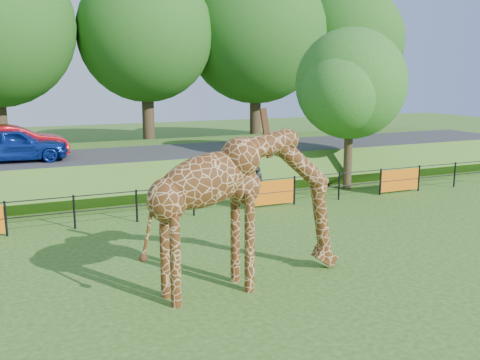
{
  "coord_description": "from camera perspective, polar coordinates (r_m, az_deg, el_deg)",
  "views": [
    {
      "loc": [
        -5.81,
        -9.17,
        4.83
      ],
      "look_at": [
        -0.03,
        3.95,
        2.0
      ],
      "focal_mm": 40.0,
      "sensor_mm": 36.0,
      "label": 1
    }
  ],
  "objects": [
    {
      "name": "ground",
      "position": [
        11.88,
        8.03,
        -12.94
      ],
      "size": [
        90.0,
        90.0,
        0.0
      ],
      "primitive_type": "plane",
      "color": "#295415",
      "rests_on": "ground"
    },
    {
      "name": "giraffe",
      "position": [
        12.17,
        0.89,
        -3.16
      ],
      "size": [
        5.16,
        1.4,
        3.64
      ],
      "primitive_type": null,
      "rotation": [
        0.0,
        0.0,
        0.09
      ],
      "color": "#4E2910",
      "rests_on": "ground"
    },
    {
      "name": "perimeter_fence",
      "position": [
        18.62,
        -4.96,
        -2.17
      ],
      "size": [
        28.07,
        0.1,
        1.1
      ],
      "primitive_type": null,
      "color": "black",
      "rests_on": "ground"
    },
    {
      "name": "embankment",
      "position": [
        25.68,
        -10.4,
        1.61
      ],
      "size": [
        40.0,
        9.0,
        1.3
      ],
      "primitive_type": "cube",
      "color": "#295415",
      "rests_on": "ground"
    },
    {
      "name": "road",
      "position": [
        24.14,
        -9.62,
        2.74
      ],
      "size": [
        40.0,
        5.0,
        0.12
      ],
      "primitive_type": "cube",
      "color": "#2E2E30",
      "rests_on": "embankment"
    },
    {
      "name": "car_blue",
      "position": [
        23.09,
        -22.83,
        3.49
      ],
      "size": [
        4.11,
        1.97,
        1.36
      ],
      "primitive_type": "imported",
      "rotation": [
        0.0,
        0.0,
        1.48
      ],
      "color": "#1433A3",
      "rests_on": "road"
    },
    {
      "name": "car_red",
      "position": [
        23.8,
        -22.96,
        3.72
      ],
      "size": [
        4.27,
        1.65,
        1.39
      ],
      "primitive_type": "imported",
      "rotation": [
        0.0,
        0.0,
        1.61
      ],
      "color": "#B70D12",
      "rests_on": "road"
    },
    {
      "name": "visitor",
      "position": [
        20.58,
        1.81,
        -0.41
      ],
      "size": [
        0.6,
        0.49,
        1.41
      ],
      "primitive_type": "imported",
      "rotation": [
        0.0,
        0.0,
        2.8
      ],
      "color": "black",
      "rests_on": "ground"
    },
    {
      "name": "tree_east",
      "position": [
        23.09,
        11.87,
        9.57
      ],
      "size": [
        5.4,
        4.71,
        6.76
      ],
      "color": "#342517",
      "rests_on": "ground"
    },
    {
      "name": "bg_tree_line",
      "position": [
        32.19,
        -10.24,
        15.2
      ],
      "size": [
        37.3,
        8.8,
        11.82
      ],
      "color": "#342517",
      "rests_on": "ground"
    }
  ]
}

